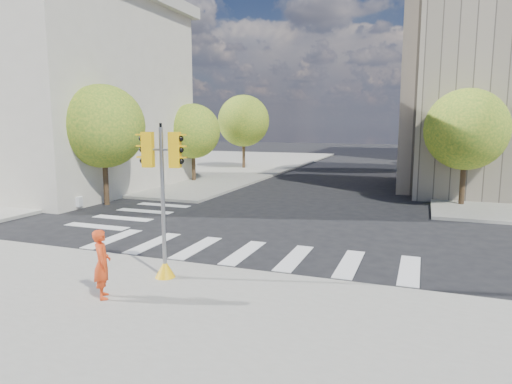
{
  "coord_description": "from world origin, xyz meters",
  "views": [
    {
      "loc": [
        5.54,
        -16.03,
        4.44
      ],
      "look_at": [
        0.27,
        -1.78,
        2.1
      ],
      "focal_mm": 32.0,
      "sensor_mm": 36.0,
      "label": 1
    }
  ],
  "objects_px": {
    "photographer": "(102,264)",
    "traffic_signal": "(163,214)",
    "lamp_far": "(456,120)",
    "lamp_near": "(471,120)",
    "planter_wall": "(27,200)"
  },
  "relations": [
    {
      "from": "traffic_signal",
      "to": "lamp_near",
      "type": "bearing_deg",
      "value": 54.28
    },
    {
      "from": "lamp_near",
      "to": "traffic_signal",
      "type": "height_order",
      "value": "lamp_near"
    },
    {
      "from": "lamp_far",
      "to": "photographer",
      "type": "height_order",
      "value": "lamp_far"
    },
    {
      "from": "traffic_signal",
      "to": "planter_wall",
      "type": "height_order",
      "value": "traffic_signal"
    },
    {
      "from": "lamp_far",
      "to": "traffic_signal",
      "type": "xyz_separation_m",
      "value": [
        -9.08,
        -33.45,
        -2.64
      ]
    },
    {
      "from": "traffic_signal",
      "to": "photographer",
      "type": "height_order",
      "value": "traffic_signal"
    },
    {
      "from": "lamp_far",
      "to": "planter_wall",
      "type": "height_order",
      "value": "lamp_far"
    },
    {
      "from": "planter_wall",
      "to": "photographer",
      "type": "bearing_deg",
      "value": -49.37
    },
    {
      "from": "traffic_signal",
      "to": "planter_wall",
      "type": "distance_m",
      "value": 14.7
    },
    {
      "from": "photographer",
      "to": "traffic_signal",
      "type": "bearing_deg",
      "value": -58.37
    },
    {
      "from": "lamp_far",
      "to": "photographer",
      "type": "relative_size",
      "value": 4.71
    },
    {
      "from": "traffic_signal",
      "to": "lamp_far",
      "type": "bearing_deg",
      "value": 64.12
    },
    {
      "from": "lamp_far",
      "to": "photographer",
      "type": "distance_m",
      "value": 36.76
    },
    {
      "from": "lamp_far",
      "to": "lamp_near",
      "type": "bearing_deg",
      "value": -90.0
    },
    {
      "from": "lamp_far",
      "to": "traffic_signal",
      "type": "relative_size",
      "value": 1.9
    }
  ]
}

